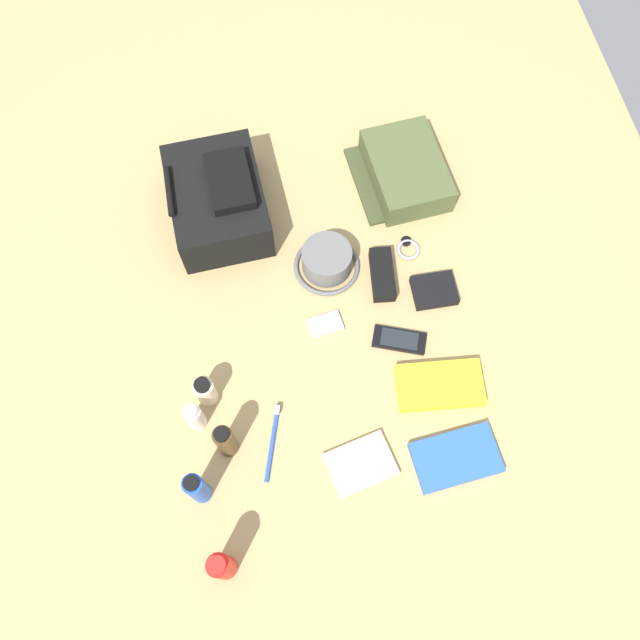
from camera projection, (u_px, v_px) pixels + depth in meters
The scene contains 18 objects.
ground_plane at pixel (320, 328), 1.68m from camera, with size 2.64×2.02×0.02m, color tan.
backpack at pixel (218, 200), 1.73m from camera, with size 0.33×0.25×0.16m.
toiletry_pouch at pixel (404, 171), 1.80m from camera, with size 0.28×0.25×0.08m.
bucket_hat at pixel (327, 261), 1.71m from camera, with size 0.17×0.17×0.08m.
sunscreen_spray at pixel (222, 566), 1.39m from camera, with size 0.05×0.05×0.15m.
deodorant_spray at pixel (197, 488), 1.45m from camera, with size 0.04×0.04×0.16m.
cologne_bottle at pixel (225, 441), 1.49m from camera, with size 0.04×0.04×0.15m.
toothpaste_tube at pixel (195, 417), 1.53m from camera, with size 0.04×0.04×0.11m.
lotion_bottle at pixel (205, 391), 1.56m from camera, with size 0.05×0.05×0.10m.
paperback_novel at pixel (456, 458), 1.54m from camera, with size 0.14×0.21×0.02m.
travel_guidebook at pixel (440, 386), 1.60m from camera, with size 0.13×0.22×0.03m.
cell_phone at pixel (399, 340), 1.65m from camera, with size 0.10×0.14×0.01m.
media_player at pixel (326, 326), 1.67m from camera, with size 0.06×0.09×0.01m.
wristwatch at pixel (408, 249), 1.75m from camera, with size 0.07×0.06×0.01m.
toothbrush at pixel (273, 438), 1.56m from camera, with size 0.18×0.07×0.02m.
wallet at pixel (434, 291), 1.70m from camera, with size 0.09×0.11×0.02m, color black.
notepad at pixel (361, 464), 1.53m from camera, with size 0.11×0.15×0.02m, color beige.
sunglasses_case at pixel (382, 275), 1.71m from camera, with size 0.14×0.06×0.04m, color black.
Camera 1 is at (-0.61, 0.12, 1.55)m, focal length 37.24 mm.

